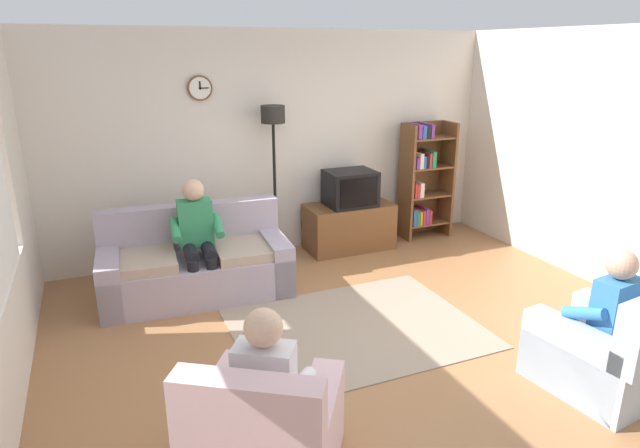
{
  "coord_description": "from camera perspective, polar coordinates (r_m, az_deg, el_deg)",
  "views": [
    {
      "loc": [
        -2.11,
        -3.66,
        2.47
      ],
      "look_at": [
        -0.14,
        1.02,
        0.82
      ],
      "focal_mm": 30.28,
      "sensor_mm": 36.0,
      "label": 1
    }
  ],
  "objects": [
    {
      "name": "couch",
      "position": [
        5.79,
        -12.99,
        -4.31
      ],
      "size": [
        1.95,
        1.0,
        0.9
      ],
      "color": "#A899A8",
      "rests_on": "ground_plane"
    },
    {
      "name": "armchair_near_window",
      "position": [
        3.44,
        -5.62,
        -21.45
      ],
      "size": [
        1.15,
        1.17,
        0.9
      ],
      "color": "beige",
      "rests_on": "ground_plane"
    },
    {
      "name": "person_in_left_armchair",
      "position": [
        3.32,
        -5.37,
        -16.28
      ],
      "size": [
        0.61,
        0.64,
        1.12
      ],
      "color": "silver",
      "rests_on": "ground_plane"
    },
    {
      "name": "floor_lamp",
      "position": [
        6.4,
        -4.93,
        8.81
      ],
      "size": [
        0.28,
        0.28,
        1.85
      ],
      "color": "black",
      "rests_on": "ground_plane"
    },
    {
      "name": "ground_plane",
      "position": [
        4.89,
        6.31,
        -12.39
      ],
      "size": [
        12.0,
        12.0,
        0.0
      ],
      "primitive_type": "plane",
      "color": "#9E6B42"
    },
    {
      "name": "area_rug",
      "position": [
        5.1,
        3.82,
        -10.89
      ],
      "size": [
        2.2,
        1.7,
        0.01
      ],
      "primitive_type": "cube",
      "color": "gray",
      "rests_on": "ground_plane"
    },
    {
      "name": "person_in_right_armchair",
      "position": [
        4.59,
        27.61,
        -8.15
      ],
      "size": [
        0.55,
        0.57,
        1.12
      ],
      "color": "#3372B2",
      "rests_on": "ground_plane"
    },
    {
      "name": "tv",
      "position": [
        6.77,
        3.22,
        3.8
      ],
      "size": [
        0.6,
        0.49,
        0.44
      ],
      "color": "black",
      "rests_on": "tv_stand"
    },
    {
      "name": "bookshelf",
      "position": [
        7.4,
        10.8,
        4.71
      ],
      "size": [
        0.68,
        0.36,
        1.55
      ],
      "color": "brown",
      "rests_on": "ground_plane"
    },
    {
      "name": "back_wall_assembly",
      "position": [
        6.76,
        -4.37,
        8.46
      ],
      "size": [
        6.2,
        0.17,
        2.7
      ],
      "color": "silver",
      "rests_on": "ground_plane"
    },
    {
      "name": "armchair_near_bookshelf",
      "position": [
        4.69,
        27.97,
        -11.99
      ],
      "size": [
        0.91,
        0.98,
        0.9
      ],
      "color": "#9EADBC",
      "rests_on": "ground_plane"
    },
    {
      "name": "tv_stand",
      "position": [
        6.93,
        3.06,
        -0.27
      ],
      "size": [
        1.1,
        0.56,
        0.59
      ],
      "color": "brown",
      "rests_on": "ground_plane"
    },
    {
      "name": "right_wall",
      "position": [
        6.27,
        30.39,
        5.29
      ],
      "size": [
        0.12,
        5.8,
        2.7
      ],
      "primitive_type": "cube",
      "color": "silver",
      "rests_on": "ground_plane"
    },
    {
      "name": "person_on_couch",
      "position": [
        5.56,
        -12.84,
        -1.01
      ],
      "size": [
        0.53,
        0.55,
        1.24
      ],
      "color": "#338C59",
      "rests_on": "ground_plane"
    }
  ]
}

